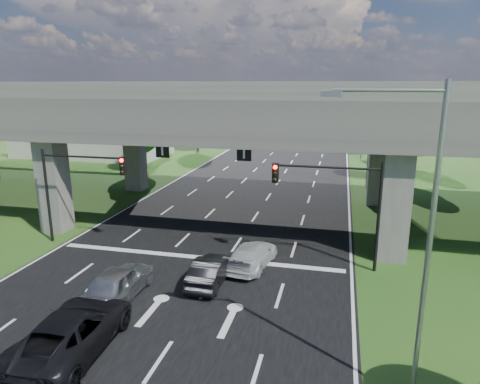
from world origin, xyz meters
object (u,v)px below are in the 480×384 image
at_px(streetlight_near, 416,227).
at_px(car_silver, 119,282).
at_px(signal_right, 338,194).
at_px(car_trailing, 73,331).
at_px(streetlight_beyond, 360,115).
at_px(signal_left, 76,179).
at_px(streetlight_far, 366,127).
at_px(car_dark, 211,270).
at_px(car_white, 252,255).

relative_size(streetlight_near, car_silver, 2.16).
xyz_separation_m(signal_right, streetlight_near, (2.27, -9.94, 1.66)).
bearing_deg(car_trailing, streetlight_beyond, -106.98).
height_order(signal_left, streetlight_far, streetlight_far).
xyz_separation_m(car_silver, car_dark, (3.74, 2.45, -0.10)).
distance_m(streetlight_beyond, car_silver, 43.94).
relative_size(streetlight_far, car_trailing, 1.69).
bearing_deg(signal_left, car_dark, -19.73).
distance_m(streetlight_near, streetlight_far, 30.00).
bearing_deg(signal_left, streetlight_near, -29.02).
height_order(streetlight_beyond, car_trailing, streetlight_beyond).
bearing_deg(car_dark, signal_right, -150.09).
relative_size(streetlight_near, car_dark, 2.40).
height_order(signal_left, streetlight_beyond, streetlight_beyond).
bearing_deg(car_trailing, car_dark, -119.75).
bearing_deg(car_white, streetlight_near, 134.53).
xyz_separation_m(car_dark, car_trailing, (-3.37, -6.63, 0.14)).
distance_m(streetlight_far, streetlight_beyond, 16.00).
height_order(signal_right, car_trailing, signal_right).
bearing_deg(signal_right, streetlight_beyond, 86.39).
bearing_deg(car_dark, streetlight_near, 142.07).
bearing_deg(signal_right, car_white, -167.94).
height_order(streetlight_far, car_trailing, streetlight_far).
relative_size(streetlight_near, car_trailing, 1.69).
xyz_separation_m(streetlight_near, car_white, (-6.68, 9.00, -5.15)).
bearing_deg(car_white, car_trailing, 69.31).
distance_m(streetlight_far, car_silver, 29.05).
relative_size(signal_left, car_silver, 1.30).
height_order(streetlight_near, car_white, streetlight_near).
relative_size(car_dark, car_white, 0.90).
distance_m(streetlight_beyond, car_dark, 40.70).
relative_size(signal_right, car_trailing, 1.01).
relative_size(signal_right, signal_left, 1.00).
xyz_separation_m(signal_left, streetlight_far, (17.92, 20.06, 1.66)).
bearing_deg(signal_right, car_dark, -150.19).
bearing_deg(car_white, streetlight_far, -99.73).
height_order(streetlight_far, car_dark, streetlight_far).
xyz_separation_m(car_dark, car_white, (1.61, 2.51, -0.02)).
bearing_deg(car_trailing, streetlight_near, 177.89).
bearing_deg(streetlight_near, signal_left, 150.98).
xyz_separation_m(streetlight_far, car_white, (-6.68, -21.00, -5.15)).
bearing_deg(car_dark, signal_left, -19.63).
bearing_deg(streetlight_far, signal_left, -131.78).
bearing_deg(car_white, car_dark, 65.18).
height_order(signal_left, streetlight_near, streetlight_near).
height_order(signal_left, car_white, signal_left).
xyz_separation_m(streetlight_far, car_trailing, (-11.67, -30.14, -5.00)).
bearing_deg(car_dark, streetlight_beyond, -101.76).
xyz_separation_m(streetlight_beyond, car_silver, (-12.04, -41.96, -5.03)).
relative_size(signal_left, streetlight_far, 0.60).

